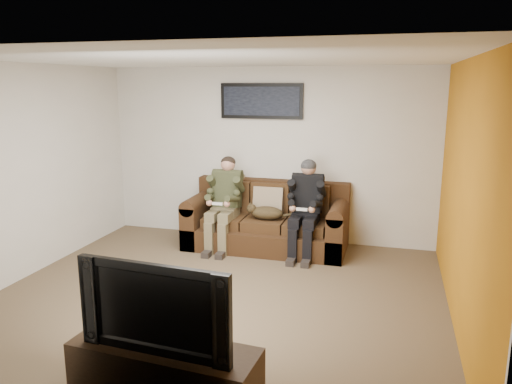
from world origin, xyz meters
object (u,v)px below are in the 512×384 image
(sofa, at_px, (268,223))
(framed_poster, at_px, (261,101))
(person_right, at_px, (306,202))
(cat, at_px, (266,213))
(person_left, at_px, (225,197))
(television, at_px, (162,303))
(tv_stand, at_px, (165,374))

(sofa, bearing_deg, framed_poster, 117.53)
(person_right, height_order, cat, person_right)
(person_left, xyz_separation_m, cat, (0.61, -0.00, -0.18))
(sofa, relative_size, television, 1.94)
(sofa, height_order, person_left, person_left)
(person_right, bearing_deg, tv_stand, -96.80)
(cat, bearing_deg, person_right, 0.30)
(sofa, bearing_deg, cat, -84.44)
(tv_stand, xyz_separation_m, television, (0.00, 0.00, 0.57))
(cat, height_order, tv_stand, cat)
(tv_stand, height_order, television, television)
(sofa, distance_m, cat, 0.28)
(cat, bearing_deg, framed_poster, 110.70)
(person_left, relative_size, framed_poster, 1.05)
(person_right, relative_size, framed_poster, 1.06)
(sofa, xyz_separation_m, person_left, (-0.59, -0.19, 0.39))
(television, bearing_deg, tv_stand, 0.00)
(sofa, xyz_separation_m, cat, (0.02, -0.20, 0.21))
(person_left, distance_m, television, 3.67)
(framed_poster, relative_size, tv_stand, 0.87)
(cat, relative_size, television, 0.55)
(sofa, height_order, framed_poster, framed_poster)
(tv_stand, relative_size, television, 1.21)
(person_left, bearing_deg, television, -78.04)
(person_left, distance_m, tv_stand, 3.71)
(cat, relative_size, framed_poster, 0.53)
(television, bearing_deg, sofa, 96.84)
(person_right, xyz_separation_m, cat, (-0.57, -0.00, -0.19))
(person_left, bearing_deg, framed_poster, 55.68)
(person_left, height_order, cat, person_left)
(sofa, bearing_deg, television, -87.49)
(sofa, bearing_deg, person_left, -161.97)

